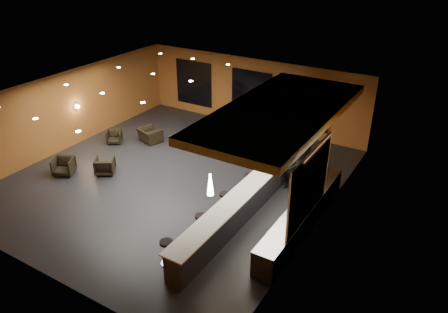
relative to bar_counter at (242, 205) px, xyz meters
The scene contains 34 objects.
floor 3.82m from the bar_counter, 164.68° to the left, with size 12.00×13.00×0.10m, color black.
ceiling 4.86m from the bar_counter, 164.68° to the left, with size 12.00×13.00×0.10m, color black.
wall_back 8.48m from the bar_counter, 115.80° to the left, with size 12.00×0.10×3.50m, color #995622.
wall_front 6.76m from the bar_counter, 123.33° to the right, with size 12.00×0.10×3.50m, color #995622.
wall_left 9.83m from the bar_counter, behind, with size 0.10×13.00×3.50m, color #995622.
wall_right 2.88m from the bar_counter, 22.62° to the left, with size 0.10×13.00×3.50m, color #995622.
wood_soffit 3.51m from the bar_counter, 80.07° to the left, with size 3.60×8.00×0.28m, color olive.
window_left 10.39m from the bar_counter, 133.86° to the left, with size 2.20×0.06×2.40m, color black.
window_center 8.37m from the bar_counter, 116.13° to the left, with size 2.20×0.06×2.40m, color black.
window_right 7.56m from the bar_counter, 94.99° to the left, with size 2.20×0.06×2.40m, color black.
tile_backsplash 2.75m from the bar_counter, ahead, with size 0.06×3.20×2.40m, color white.
bar_counter is the anchor object (origin of this frame).
bar_top 0.52m from the bar_counter, ahead, with size 0.78×8.10×0.05m, color white.
prep_counter 2.06m from the bar_counter, 14.04° to the left, with size 0.70×6.00×0.86m, color black.
prep_top 2.10m from the bar_counter, 14.04° to the left, with size 0.72×6.00×0.03m, color silver.
wall_shelf_lower 2.44m from the bar_counter, ahead, with size 0.30×1.50×0.03m, color silver.
wall_shelf_upper 2.67m from the bar_counter, ahead, with size 0.30×1.50×0.03m, color silver.
column 4.77m from the bar_counter, 90.00° to the left, with size 0.60×0.60×3.50m, color brown.
wall_sconce 9.73m from the bar_counter, behind, with size 0.22×0.22×0.22m, color #FFE5B2.
pendant_0 2.72m from the bar_counter, 90.00° to the right, with size 0.20×0.20×0.70m, color white.
pendant_1 1.92m from the bar_counter, 90.00° to the left, with size 0.20×0.20×0.70m, color white.
pendant_2 3.52m from the bar_counter, 90.00° to the left, with size 0.20×0.20×0.70m, color white.
staff_a 2.71m from the bar_counter, 75.71° to the left, with size 0.66×0.43×1.81m, color black.
staff_b 3.64m from the bar_counter, 76.42° to the left, with size 0.90×0.70×1.86m, color black.
staff_c 3.53m from the bar_counter, 64.47° to the left, with size 0.88×0.57×1.80m, color black.
armchair_a 7.85m from the bar_counter, behind, with size 0.78×0.80×0.73m, color black.
armchair_b 6.38m from the bar_counter, behind, with size 0.76×0.78×0.71m, color black.
armchair_c 8.46m from the bar_counter, 164.75° to the left, with size 0.67×0.69×0.63m, color black.
armchair_d 7.54m from the bar_counter, 154.73° to the left, with size 1.04×0.91×0.68m, color black.
bar_stool_0 3.36m from the bar_counter, 102.74° to the right, with size 0.42×0.42×0.83m.
bar_stool_1 1.72m from the bar_counter, 112.93° to the right, with size 0.39×0.39×0.78m.
bar_stool_2 0.69m from the bar_counter, behind, with size 0.39×0.39×0.77m.
bar_stool_3 1.83m from the bar_counter, 111.52° to the left, with size 0.36×0.36×0.71m.
bar_stool_4 3.43m from the bar_counter, 105.23° to the left, with size 0.41×0.41×0.81m.
Camera 1 is at (9.67, -12.16, 8.84)m, focal length 35.00 mm.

